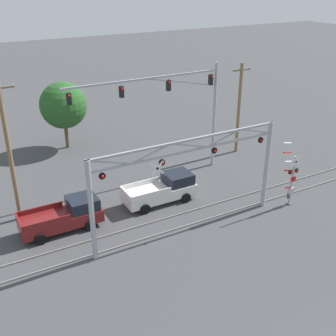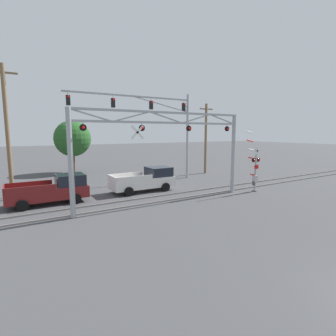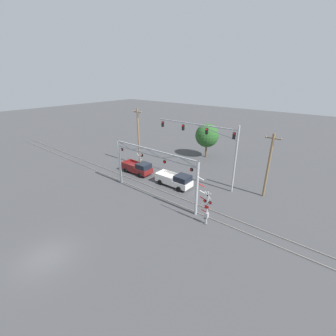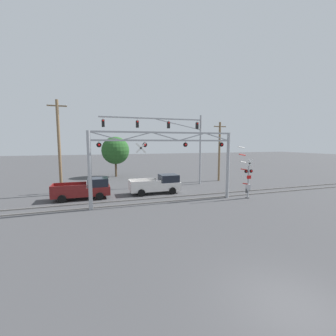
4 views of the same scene
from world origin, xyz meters
TOP-DOWN VIEW (x-y plane):
  - rail_track_near at (0.00, 13.48)m, footprint 80.00×0.08m
  - rail_track_far at (0.00, 14.91)m, footprint 80.00×0.08m
  - crossing_gantry at (-0.01, 13.19)m, footprint 12.62×0.31m
  - crossing_signal_mast at (7.83, 12.40)m, footprint 1.70×0.35m
  - traffic_signal_span at (3.87, 20.60)m, footprint 12.31×0.39m
  - pickup_truck_lead at (0.39, 17.15)m, footprint 5.19×2.19m
  - pickup_truck_following at (-6.70, 17.03)m, footprint 5.08×2.19m
  - utility_pole_left at (-9.04, 19.64)m, footprint 1.80×0.28m
  - utility_pole_right at (10.54, 21.98)m, footprint 1.80×0.28m
  - background_tree_beyond_span at (-2.60, 30.35)m, footprint 4.21×4.21m

SIDE VIEW (x-z plane):
  - rail_track_near at x=0.00m, z-range 0.00..0.10m
  - rail_track_far at x=0.00m, z-range 0.00..0.10m
  - pickup_truck_following at x=-6.70m, z-range -0.03..1.87m
  - pickup_truck_lead at x=0.39m, z-range -0.03..1.87m
  - crossing_signal_mast at x=7.83m, z-range -0.63..4.29m
  - background_tree_beyond_span at x=-2.60m, z-range 0.97..7.12m
  - crossing_gantry at x=-0.01m, z-range 0.98..7.13m
  - utility_pole_right at x=10.54m, z-range 0.14..8.14m
  - utility_pole_left at x=-9.04m, z-range 0.15..9.55m
  - traffic_signal_span at x=3.87m, z-range 1.75..10.38m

